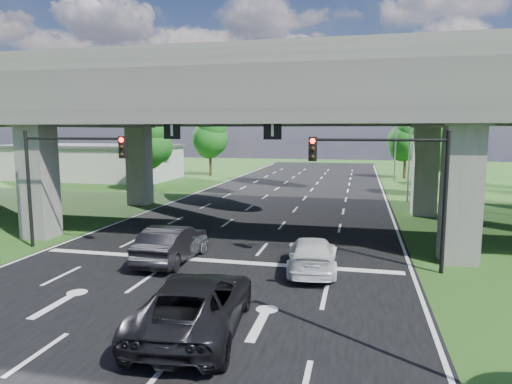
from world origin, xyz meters
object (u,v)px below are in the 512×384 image
at_px(car_dark, 172,243).
at_px(car_trailing, 195,304).
at_px(signal_left, 64,167).
at_px(car_silver, 172,244).
at_px(car_white, 312,254).
at_px(streetlight_beyond, 392,132).
at_px(streetlight_far, 405,132).
at_px(signal_right, 392,174).

bearing_deg(car_dark, car_trailing, 117.65).
height_order(signal_left, car_trailing, signal_left).
height_order(car_silver, car_trailing, car_trailing).
relative_size(signal_left, car_white, 1.22).
height_order(streetlight_beyond, car_trailing, streetlight_beyond).
xyz_separation_m(streetlight_far, car_trailing, (-8.25, -27.71, -4.97)).
bearing_deg(car_dark, signal_left, -9.75).
height_order(signal_right, car_white, signal_right).
bearing_deg(car_silver, car_trailing, 124.59).
relative_size(signal_left, streetlight_far, 0.60).
height_order(streetlight_far, car_trailing, streetlight_far).
distance_m(signal_left, car_dark, 6.94).
bearing_deg(streetlight_far, car_white, -104.63).
distance_m(signal_right, streetlight_beyond, 36.17).
distance_m(signal_right, car_silver, 10.23).
bearing_deg(streetlight_beyond, car_trailing, -100.69).
xyz_separation_m(car_silver, car_trailing, (3.65, -6.71, 0.03)).
xyz_separation_m(streetlight_beyond, car_trailing, (-8.25, -43.71, -4.97)).
height_order(signal_left, streetlight_far, streetlight_far).
xyz_separation_m(signal_left, car_trailing, (9.67, -7.65, -3.31)).
xyz_separation_m(car_dark, car_white, (6.42, 0.00, -0.13)).
height_order(signal_left, streetlight_beyond, streetlight_beyond).
distance_m(streetlight_far, car_silver, 24.65).
xyz_separation_m(signal_right, car_dark, (-9.62, -0.94, -3.32)).
xyz_separation_m(streetlight_far, car_silver, (-11.90, -21.00, -5.00)).
height_order(streetlight_far, car_silver, streetlight_far).
distance_m(signal_right, streetlight_far, 20.25).
bearing_deg(signal_right, signal_left, 180.00).
relative_size(streetlight_far, streetlight_beyond, 1.00).
height_order(car_silver, car_white, car_silver).
xyz_separation_m(signal_right, car_silver, (-9.62, -0.94, -3.34)).
height_order(signal_right, car_silver, signal_right).
xyz_separation_m(signal_right, car_trailing, (-5.98, -7.65, -3.31)).
distance_m(signal_left, streetlight_far, 26.95).
relative_size(streetlight_beyond, car_silver, 2.09).
height_order(streetlight_beyond, car_silver, streetlight_beyond).
bearing_deg(car_white, car_dark, -5.65).
height_order(signal_left, car_white, signal_left).
bearing_deg(car_silver, streetlight_far, -113.45).
bearing_deg(streetlight_far, car_dark, -119.53).
relative_size(streetlight_far, car_silver, 2.09).
distance_m(car_silver, car_white, 6.42).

